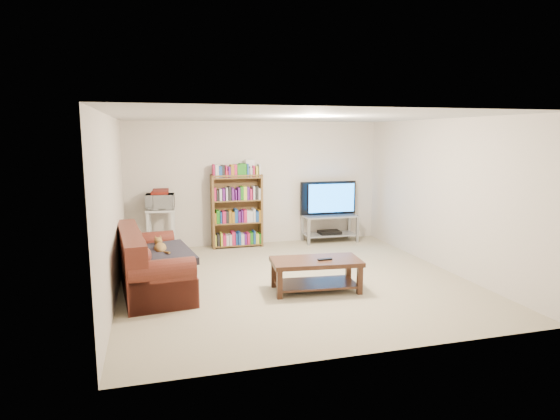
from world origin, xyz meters
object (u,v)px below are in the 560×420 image
object	(u,v)px
tv_stand	(330,224)
bookshelf	(237,210)
sofa	(149,268)
coffee_table	(316,269)

from	to	relation	value
tv_stand	bookshelf	world-z (taller)	bookshelf
sofa	coffee_table	world-z (taller)	sofa
coffee_table	tv_stand	bearing A→B (deg)	70.56
sofa	coffee_table	distance (m)	2.34
sofa	bookshelf	size ratio (longest dim) A/B	1.47
sofa	bookshelf	xyz separation A→B (m)	(1.65, 2.18, 0.42)
sofa	coffee_table	size ratio (longest dim) A/B	1.61
sofa	bookshelf	world-z (taller)	bookshelf
coffee_table	bookshelf	distance (m)	2.94
coffee_table	bookshelf	bearing A→B (deg)	107.16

